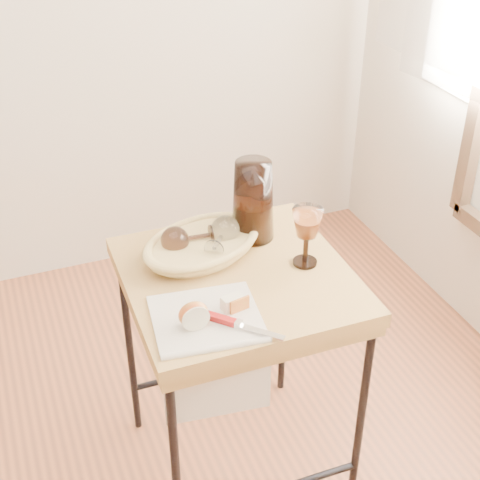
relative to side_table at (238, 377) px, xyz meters
name	(u,v)px	position (x,y,z in m)	size (l,w,h in m)	color
side_table	(238,377)	(0.00, 0.00, 0.00)	(0.61, 0.61, 0.77)	brown
tea_towel	(206,318)	(-0.14, -0.15, 0.39)	(0.27, 0.24, 0.01)	white
bread_basket	(202,246)	(-0.06, 0.13, 0.41)	(0.33, 0.23, 0.05)	#A08A52
goblet_lying_a	(191,238)	(-0.09, 0.14, 0.44)	(0.13, 0.08, 0.08)	brown
goblet_lying_b	(220,238)	(-0.01, 0.11, 0.44)	(0.14, 0.09, 0.09)	white
pitcher	(253,200)	(0.11, 0.16, 0.51)	(0.17, 0.25, 0.28)	black
wine_goblet	(306,237)	(0.19, -0.02, 0.47)	(0.08, 0.08, 0.18)	white
apple_half	(193,314)	(-0.18, -0.17, 0.43)	(0.08, 0.04, 0.07)	#B6160D
apple_wedge	(232,303)	(-0.07, -0.15, 0.41)	(0.06, 0.03, 0.04)	beige
table_knife	(241,325)	(-0.08, -0.23, 0.40)	(0.20, 0.02, 0.02)	silver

